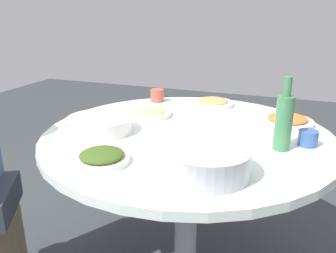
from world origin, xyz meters
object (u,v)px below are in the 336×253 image
Objects in this scene: rice_bowl at (208,161)px; dish_shrimp at (212,102)px; tea_cup_near at (308,138)px; soup_bowl at (100,125)px; dish_greens at (102,157)px; dish_noodles at (149,113)px; dish_tofu_braise at (287,120)px; green_bottle at (284,121)px; round_dining_table at (187,152)px; tea_cup_far at (157,96)px.

rice_bowl reaches higher than dish_shrimp.
rice_bowl is 3.62× the size of tea_cup_near.
tea_cup_near reaches higher than dish_shrimp.
soup_bowl is 0.33m from dish_greens.
rice_bowl reaches higher than dish_greens.
rice_bowl is at bearing 129.50° from dish_noodles.
dish_tofu_braise is at bearing -152.37° from soup_bowl.
green_bottle is (-0.40, 0.52, 0.10)m from dish_shrimp.
round_dining_table is 0.51m from tea_cup_near.
dish_shrimp is 2.95× the size of tea_cup_far.
tea_cup_near is at bearing -148.08° from dish_greens.
tea_cup_far is (-0.04, -0.57, 0.00)m from soup_bowl.
soup_bowl reaches higher than dish_noodles.
round_dining_table is at bearing 126.28° from tea_cup_far.
rice_bowl is 0.50m from tea_cup_near.
tea_cup_near is at bearing 108.71° from dish_tofu_braise.
round_dining_table is at bearing 2.46° from tea_cup_near.
dish_greens reaches higher than round_dining_table.
tea_cup_near reaches higher than round_dining_table.
soup_bowl is 0.31m from dish_noodles.
rice_bowl is 0.85m from dish_shrimp.
green_bottle reaches higher than dish_noodles.
green_bottle is 0.88m from tea_cup_far.
dish_noodles is 0.76m from tea_cup_near.
tea_cup_far is at bearing -27.22° from tea_cup_near.
round_dining_table is 0.56m from tea_cup_far.
tea_cup_near is (-0.86, -0.15, -0.00)m from soup_bowl.
soup_bowl is at bearing 58.27° from dish_shrimp.
dish_tofu_braise is at bearing -108.82° from rice_bowl.
rice_bowl is 0.97× the size of soup_bowl.
soup_bowl is 1.01× the size of green_bottle.
tea_cup_far is at bearing -57.84° from rice_bowl.
dish_noodles is at bearing -50.50° from rice_bowl.
rice_bowl is 0.38m from green_bottle.
soup_bowl reaches higher than dish_shrimp.
dish_noodles is 0.57m from dish_greens.
rice_bowl reaches higher than soup_bowl.
dish_noodles is 2.91× the size of tea_cup_near.
dish_shrimp is 0.45m from dish_tofu_braise.
rice_bowl is 1.24× the size of dish_shrimp.
tea_cup_far is (0.73, -0.16, 0.02)m from dish_tofu_braise.
soup_bowl is (0.37, 0.13, 0.12)m from round_dining_table.
dish_shrimp is at bearing -89.79° from round_dining_table.
dish_tofu_braise is 1.20× the size of dish_greens.
dish_tofu_braise is at bearing -71.29° from tea_cup_near.
green_bottle is 3.72× the size of tea_cup_near.
round_dining_table is 0.45m from green_bottle.
round_dining_table is 0.48m from dish_shrimp.
dish_tofu_braise is 0.91m from dish_greens.
tea_cup_far is (0.72, -0.50, -0.08)m from green_bottle.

